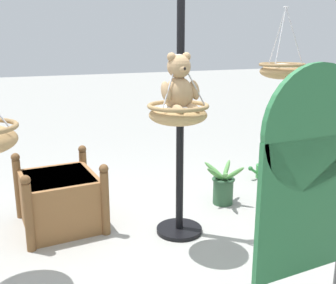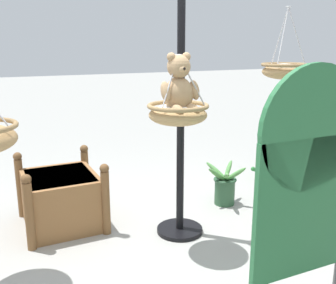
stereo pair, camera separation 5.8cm
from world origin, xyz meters
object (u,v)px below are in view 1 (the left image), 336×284
(display_sign_board, at_px, (310,175))
(watering_can, at_px, (263,171))
(hanging_basket_with_teddy, at_px, (178,113))
(teddy_bear, at_px, (180,88))
(hanging_basket_left_high, at_px, (282,70))
(wooden_planter_box, at_px, (60,198))
(display_pole_central, at_px, (180,159))
(potted_plant_flowering_red, at_px, (223,186))
(potted_plant_conical_shrub, at_px, (321,138))

(display_sign_board, bearing_deg, watering_can, -124.00)
(hanging_basket_with_teddy, bearing_deg, teddy_bear, 90.00)
(hanging_basket_left_high, bearing_deg, watering_can, -119.01)
(hanging_basket_with_teddy, xyz_separation_m, wooden_planter_box, (0.85, -0.89, -0.93))
(hanging_basket_left_high, relative_size, watering_can, 2.17)
(display_pole_central, relative_size, potted_plant_flowering_red, 4.82)
(display_pole_central, bearing_deg, hanging_basket_left_high, -168.27)
(teddy_bear, distance_m, potted_plant_conical_shrub, 1.65)
(display_pole_central, bearing_deg, display_sign_board, 98.65)
(teddy_bear, distance_m, display_sign_board, 1.24)
(potted_plant_flowering_red, height_order, potted_plant_conical_shrub, potted_plant_conical_shrub)
(teddy_bear, relative_size, watering_can, 1.39)
(display_pole_central, bearing_deg, wooden_planter_box, -32.57)
(hanging_basket_with_teddy, bearing_deg, watering_can, -148.70)
(display_sign_board, bearing_deg, display_pole_central, -81.35)
(teddy_bear, relative_size, potted_plant_flowering_red, 0.98)
(display_sign_board, relative_size, watering_can, 4.77)
(potted_plant_flowering_red, bearing_deg, teddy_bear, 36.33)
(teddy_bear, distance_m, hanging_basket_left_high, 1.65)
(teddy_bear, bearing_deg, hanging_basket_left_high, -160.01)
(potted_plant_flowering_red, bearing_deg, display_sign_board, 72.60)
(hanging_basket_left_high, height_order, wooden_planter_box, hanging_basket_left_high)
(wooden_planter_box, bearing_deg, hanging_basket_with_teddy, 133.72)
(display_pole_central, height_order, hanging_basket_with_teddy, display_pole_central)
(potted_plant_conical_shrub, bearing_deg, hanging_basket_left_high, -90.49)
(hanging_basket_with_teddy, relative_size, hanging_basket_left_high, 0.75)
(display_pole_central, relative_size, potted_plant_conical_shrub, 1.74)
(potted_plant_flowering_red, xyz_separation_m, potted_plant_conical_shrub, (-0.63, 0.74, 0.65))
(potted_plant_conical_shrub, bearing_deg, watering_can, -105.43)
(display_sign_board, bearing_deg, potted_plant_flowering_red, -107.40)
(display_pole_central, relative_size, hanging_basket_with_teddy, 4.16)
(display_sign_board, xyz_separation_m, watering_can, (-1.53, -2.27, -0.87))
(potted_plant_flowering_red, distance_m, potted_plant_conical_shrub, 1.17)
(wooden_planter_box, height_order, potted_plant_conical_shrub, potted_plant_conical_shrub)
(potted_plant_flowering_red, distance_m, display_sign_board, 2.00)
(display_pole_central, distance_m, teddy_bear, 0.76)
(wooden_planter_box, bearing_deg, watering_can, -174.59)
(potted_plant_conical_shrub, bearing_deg, potted_plant_flowering_red, -49.40)
(hanging_basket_with_teddy, xyz_separation_m, potted_plant_flowering_red, (-0.91, -0.65, -1.01))
(watering_can, bearing_deg, display_sign_board, 56.00)
(hanging_basket_with_teddy, xyz_separation_m, display_sign_board, (-0.36, 1.12, -0.24))
(hanging_basket_left_high, distance_m, potted_plant_flowering_red, 1.44)
(hanging_basket_with_teddy, height_order, potted_plant_conical_shrub, hanging_basket_with_teddy)
(potted_plant_flowering_red, bearing_deg, potted_plant_conical_shrub, 130.60)
(display_pole_central, distance_m, potted_plant_conical_shrub, 1.44)
(potted_plant_flowering_red, bearing_deg, hanging_basket_left_high, 170.53)
(watering_can, bearing_deg, hanging_basket_left_high, 60.99)
(display_pole_central, xyz_separation_m, watering_can, (-1.74, -0.90, -0.63))
(teddy_bear, xyz_separation_m, watering_can, (-1.89, -1.17, -1.32))
(wooden_planter_box, xyz_separation_m, potted_plant_flowering_red, (-1.76, 0.24, -0.08))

